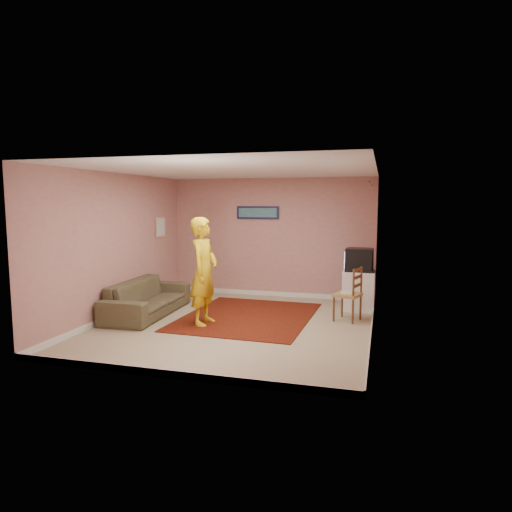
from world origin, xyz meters
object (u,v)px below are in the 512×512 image
(tv_cabinet, at_px, (359,290))
(chair_b, at_px, (348,288))
(person, at_px, (204,271))
(chair_a, at_px, (362,281))
(crt_tv, at_px, (359,260))
(sofa, at_px, (148,298))

(tv_cabinet, relative_size, chair_b, 1.42)
(chair_b, relative_size, person, 0.29)
(chair_a, xyz_separation_m, person, (-2.53, -1.88, 0.35))
(crt_tv, bearing_deg, person, -141.79)
(tv_cabinet, xyz_separation_m, crt_tv, (-0.01, 0.00, 0.60))
(chair_a, relative_size, sofa, 0.23)
(tv_cabinet, relative_size, crt_tv, 1.43)
(tv_cabinet, bearing_deg, sofa, -159.06)
(crt_tv, bearing_deg, chair_b, -96.53)
(chair_a, height_order, person, person)
(tv_cabinet, xyz_separation_m, sofa, (-3.75, -1.43, -0.06))
(sofa, height_order, person, person)
(tv_cabinet, bearing_deg, chair_a, 61.29)
(tv_cabinet, relative_size, sofa, 0.35)
(tv_cabinet, height_order, sofa, tv_cabinet)
(chair_b, height_order, sofa, chair_b)
(chair_a, xyz_separation_m, sofa, (-3.80, -1.53, -0.24))
(crt_tv, relative_size, person, 0.29)
(chair_b, bearing_deg, crt_tv, -171.35)
(chair_b, xyz_separation_m, person, (-2.34, -0.90, 0.33))
(tv_cabinet, distance_m, person, 3.10)
(crt_tv, height_order, chair_b, crt_tv)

